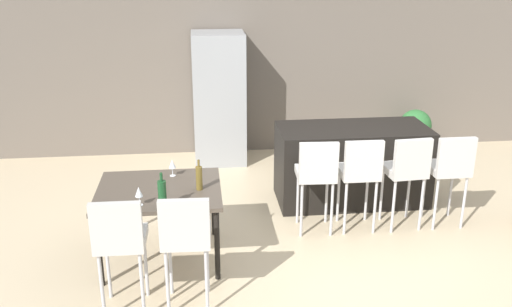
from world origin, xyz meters
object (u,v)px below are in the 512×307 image
Objects in this scene: bar_chair_right at (407,168)px; dining_table at (159,195)px; refrigerator at (219,98)px; wine_bottle_left at (199,178)px; wine_glass_middle at (172,164)px; wine_glass_right at (139,192)px; potted_plant at (415,128)px; dining_chair_near at (120,237)px; dining_chair_far at (186,234)px; kitchen_island at (352,164)px; bar_chair_far at (450,166)px; bar_chair_middle at (360,170)px; bar_chair_left at (317,171)px; wine_bottle_corner at (162,194)px.

dining_table is (-2.58, -0.38, -0.03)m from bar_chair_right.
dining_table is 2.82m from refrigerator.
bar_chair_right is 2.24m from wine_bottle_left.
refrigerator is (0.70, 2.73, 0.25)m from dining_table.
dining_table is 0.39m from wine_glass_middle.
refrigerator is at bearing 74.67° from wine_glass_right.
bar_chair_right is 0.57× the size of refrigerator.
refrigerator is 2.96m from potted_plant.
potted_plant is at bearing 39.25° from wine_glass_right.
bar_chair_right is 3.10m from dining_chair_near.
dining_chair_far is (0.52, 0.00, 0.00)m from dining_chair_near.
kitchen_island is 1.51× the size of dining_table.
bar_chair_far is at bearing -0.02° from bar_chair_right.
dining_table is at bearing -104.33° from refrigerator.
wine_bottle_left is at bearing 81.30° from dining_chair_far.
bar_chair_right reaches higher than dining_table.
bar_chair_right is 1.57× the size of potted_plant.
wine_bottle_left is at bearing -165.48° from bar_chair_middle.
kitchen_island is at bearing 115.55° from bar_chair_right.
bar_chair_right is at bearing 0.01° from bar_chair_left.
wine_glass_right is (-2.72, -0.73, 0.17)m from bar_chair_right.
dining_chair_near is at bearing -126.67° from wine_bottle_corner.
refrigerator is (0.64, 3.15, 0.05)m from wine_bottle_corner.
dining_chair_far reaches higher than wine_bottle_left.
bar_chair_far reaches higher than potted_plant.
wine_bottle_left is 1.71× the size of wine_glass_middle.
bar_chair_left is 1.00× the size of dining_chair_near.
bar_chair_far and dining_chair_near have the same top height.
wine_glass_middle is at bearing 68.13° from wine_glass_right.
dining_chair_near is 3.22× the size of wine_bottle_corner.
dining_table is at bearing -143.02° from potted_plant.
dining_chair_far reaches higher than potted_plant.
bar_chair_right is 2.63m from dining_chair_far.
wine_bottle_corner reaches higher than dining_chair_far.
refrigerator is (0.57, 2.41, 0.06)m from wine_glass_middle.
bar_chair_far is 2.94m from wine_glass_middle.
dining_chair_near is 0.55m from wine_glass_right.
refrigerator is (0.84, 3.08, 0.06)m from wine_glass_right.
dining_chair_far is (-1.34, -1.24, 0.00)m from bar_chair_left.
bar_chair_far is 0.57× the size of refrigerator.
wine_bottle_corner is (0.06, -0.42, 0.20)m from dining_table.
dining_chair_far is at bearing -156.08° from bar_chair_far.
refrigerator reaches higher than bar_chair_middle.
bar_chair_middle is 1.00× the size of dining_chair_far.
bar_chair_middle reaches higher than wine_glass_right.
wine_bottle_left is at bearing -96.41° from refrigerator.
wine_glass_right is (-0.41, 0.51, 0.17)m from dining_chair_far.
wine_bottle_corner reaches higher than bar_chair_right.
dining_chair_near is 6.03× the size of wine_glass_right.
bar_chair_far is 2.42m from potted_plant.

